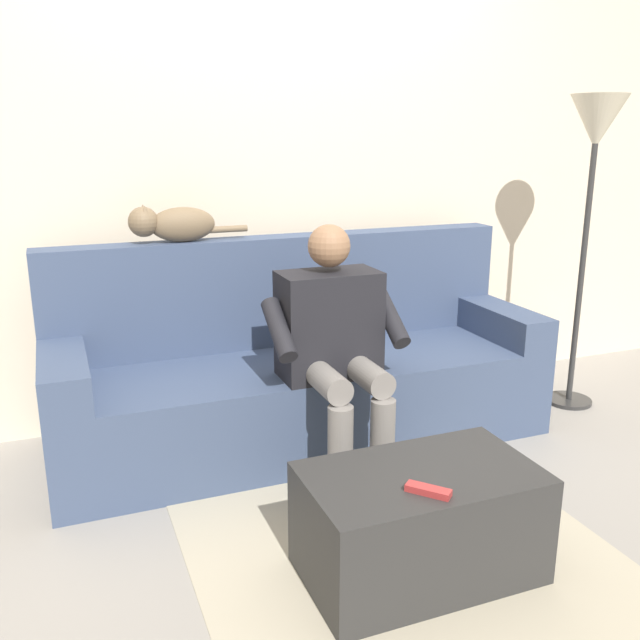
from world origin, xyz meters
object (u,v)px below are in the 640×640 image
(coffee_table, at_px, (419,523))
(cat_on_backrest, at_px, (172,224))
(person_solo_seated, at_px, (335,339))
(couch, at_px, (301,375))
(floor_lamp, at_px, (595,147))
(remote_red, at_px, (428,490))

(coffee_table, bearing_deg, cat_on_backrest, -69.03)
(person_solo_seated, bearing_deg, couch, -87.10)
(coffee_table, height_order, floor_lamp, floor_lamp)
(person_solo_seated, xyz_separation_m, remote_red, (0.07, 0.89, -0.21))
(coffee_table, bearing_deg, couch, -90.00)
(person_solo_seated, bearing_deg, coffee_table, 88.62)
(person_solo_seated, relative_size, cat_on_backrest, 1.98)
(remote_red, relative_size, floor_lamp, 0.09)
(couch, bearing_deg, remote_red, 87.70)
(couch, distance_m, cat_on_backrest, 0.91)
(couch, relative_size, person_solo_seated, 2.14)
(person_solo_seated, height_order, remote_red, person_solo_seated)
(person_solo_seated, bearing_deg, remote_red, 85.59)
(coffee_table, relative_size, cat_on_backrest, 1.42)
(cat_on_backrest, relative_size, floor_lamp, 0.34)
(cat_on_backrest, bearing_deg, remote_red, 107.56)
(cat_on_backrest, bearing_deg, coffee_table, 110.97)
(couch, xyz_separation_m, remote_red, (0.05, 1.26, 0.07))
(couch, distance_m, coffee_table, 1.14)
(couch, height_order, remote_red, couch)
(floor_lamp, bearing_deg, coffee_table, 33.69)
(couch, relative_size, cat_on_backrest, 4.24)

